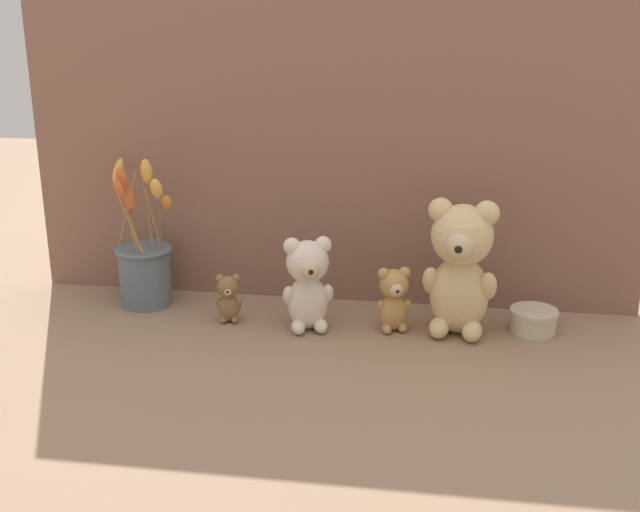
% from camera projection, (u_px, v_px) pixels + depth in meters
% --- Properties ---
extents(ground_plane, '(4.00, 4.00, 0.00)m').
position_uv_depth(ground_plane, '(319.00, 327.00, 1.67)').
color(ground_plane, '#8E7056').
extents(backdrop_wall, '(1.34, 0.02, 0.69)m').
position_uv_depth(backdrop_wall, '(330.00, 147.00, 1.72)').
color(backdrop_wall, '#845B4C').
rests_on(backdrop_wall, ground).
extents(teddy_bear_large, '(0.15, 0.14, 0.28)m').
position_uv_depth(teddy_bear_large, '(460.00, 265.00, 1.59)').
color(teddy_bear_large, '#DBBC84').
rests_on(teddy_bear_large, ground).
extents(teddy_bear_medium, '(0.11, 0.10, 0.20)m').
position_uv_depth(teddy_bear_medium, '(308.00, 282.00, 1.63)').
color(teddy_bear_medium, beige).
rests_on(teddy_bear_medium, ground).
extents(teddy_bear_small, '(0.08, 0.07, 0.14)m').
position_uv_depth(teddy_bear_small, '(394.00, 298.00, 1.63)').
color(teddy_bear_small, tan).
rests_on(teddy_bear_small, ground).
extents(teddy_bear_tiny, '(0.06, 0.05, 0.10)m').
position_uv_depth(teddy_bear_tiny, '(229.00, 297.00, 1.68)').
color(teddy_bear_tiny, olive).
rests_on(teddy_bear_tiny, ground).
extents(flower_vase, '(0.15, 0.16, 0.33)m').
position_uv_depth(flower_vase, '(144.00, 265.00, 1.76)').
color(flower_vase, slate).
rests_on(flower_vase, ground).
extents(decorative_tin_tall, '(0.10, 0.10, 0.05)m').
position_uv_depth(decorative_tin_tall, '(533.00, 321.00, 1.63)').
color(decorative_tin_tall, beige).
rests_on(decorative_tin_tall, ground).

